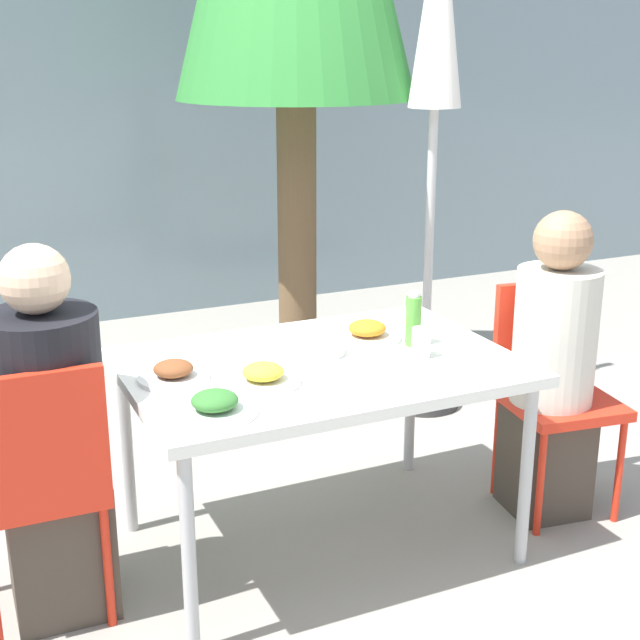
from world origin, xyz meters
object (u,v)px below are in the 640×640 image
(bottle, at_px, (413,320))
(drinking_cup, at_px, (421,343))
(salad_bowl, at_px, (319,346))
(person_left, at_px, (51,446))
(person_right, at_px, (552,373))
(closed_umbrella, at_px, (436,51))
(chair_right, at_px, (551,377))
(chair_left, at_px, (39,474))

(bottle, distance_m, drinking_cup, 0.14)
(bottle, relative_size, salad_bowl, 1.07)
(person_left, bearing_deg, bottle, 1.17)
(person_right, relative_size, closed_umbrella, 0.49)
(closed_umbrella, height_order, drinking_cup, closed_umbrella)
(bottle, bearing_deg, closed_umbrella, 56.03)
(chair_right, distance_m, closed_umbrella, 1.60)
(person_left, height_order, person_right, person_left)
(chair_left, height_order, closed_umbrella, closed_umbrella)
(chair_left, bearing_deg, person_left, 57.96)
(person_left, distance_m, bottle, 1.32)
(drinking_cup, bearing_deg, person_right, -1.38)
(person_left, xyz_separation_m, person_right, (1.83, -0.14, 0.00))
(closed_umbrella, bearing_deg, chair_left, -152.25)
(closed_umbrella, xyz_separation_m, drinking_cup, (-0.70, -1.10, -0.96))
(closed_umbrella, distance_m, salad_bowl, 1.68)
(person_right, xyz_separation_m, closed_umbrella, (0.12, 1.12, 1.16))
(person_left, distance_m, drinking_cup, 1.28)
(person_right, bearing_deg, chair_left, 5.57)
(chair_left, relative_size, salad_bowl, 4.73)
(chair_left, xyz_separation_m, salad_bowl, (1.00, 0.14, 0.22))
(chair_right, xyz_separation_m, person_right, (-0.06, -0.07, 0.05))
(chair_right, distance_m, drinking_cup, 0.69)
(chair_right, relative_size, drinking_cup, 8.35)
(closed_umbrella, relative_size, salad_bowl, 13.08)
(bottle, bearing_deg, drinking_cup, -108.02)
(person_right, relative_size, drinking_cup, 11.31)
(person_left, bearing_deg, drinking_cup, -4.46)
(person_left, xyz_separation_m, bottle, (1.29, -0.00, 0.24))
(person_left, bearing_deg, chair_left, -122.04)
(bottle, height_order, salad_bowl, bottle)
(chair_right, height_order, person_right, person_right)
(chair_right, distance_m, person_right, 0.11)
(chair_right, xyz_separation_m, bottle, (-0.60, 0.06, 0.29))
(closed_umbrella, height_order, bottle, closed_umbrella)
(person_right, distance_m, drinking_cup, 0.61)
(chair_right, bearing_deg, person_right, 57.96)
(bottle, bearing_deg, person_left, 179.85)
(drinking_cup, bearing_deg, chair_left, 177.88)
(chair_left, relative_size, chair_right, 1.00)
(person_left, height_order, bottle, person_left)
(person_left, relative_size, bottle, 6.07)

